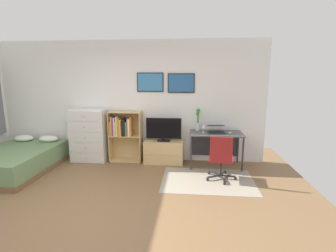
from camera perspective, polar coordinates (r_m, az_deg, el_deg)
ground_plane at (r=3.97m, az=-17.47°, el=-18.07°), size 7.20×7.20×0.00m
wall_back_with_posters at (r=5.80m, az=-8.84°, el=5.63°), size 6.12×0.09×2.70m
area_rug at (r=4.83m, az=9.07°, el=-12.14°), size 1.70×1.20×0.01m
bed at (r=6.03m, az=-31.26°, el=-6.62°), size 1.38×1.95×0.58m
dresser at (r=5.95m, az=-17.59°, el=-2.05°), size 0.79×0.46×1.19m
bookshelf at (r=5.73m, az=-10.16°, el=-1.24°), size 0.73×0.30×1.14m
tv_stand at (r=5.62m, az=-0.96°, el=-5.90°), size 0.86×0.41×0.51m
television at (r=5.47m, az=-1.01°, el=-0.86°), size 0.78×0.16×0.52m
desk at (r=5.49m, az=10.80°, el=-2.70°), size 1.10×0.61×0.74m
office_chair at (r=4.71m, az=12.01°, el=-6.94°), size 0.58×0.58×0.86m
laptop at (r=5.42m, az=10.91°, el=-0.73°), size 0.41×0.43×0.16m
computer_mouse at (r=5.35m, az=14.00°, el=-1.54°), size 0.06×0.10×0.03m
bamboo_vase at (r=5.52m, az=6.84°, el=1.60°), size 0.09×0.09×0.48m
wine_glass at (r=5.29m, az=8.13°, el=-0.16°), size 0.07×0.07×0.18m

